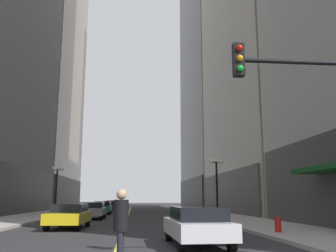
% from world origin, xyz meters
% --- Properties ---
extents(ground_plane, '(200.00, 200.00, 0.00)m').
position_xyz_m(ground_plane, '(0.00, 35.00, 0.00)').
color(ground_plane, '#2D2D30').
extents(sidewalk_left, '(4.50, 78.00, 0.15)m').
position_xyz_m(sidewalk_left, '(-8.25, 35.00, 0.07)').
color(sidewalk_left, '#ADA8A0').
rests_on(sidewalk_left, ground).
extents(sidewalk_right, '(4.50, 78.00, 0.15)m').
position_xyz_m(sidewalk_right, '(8.25, 35.00, 0.07)').
color(sidewalk_right, '#ADA8A0').
rests_on(sidewalk_right, ground).
extents(lane_centre_stripe, '(0.16, 70.00, 0.01)m').
position_xyz_m(lane_centre_stripe, '(0.00, 35.00, 0.00)').
color(lane_centre_stripe, '#E5D64C').
rests_on(lane_centre_stripe, ground).
extents(building_left_far, '(11.95, 26.00, 66.30)m').
position_xyz_m(building_left_far, '(-16.38, 60.00, 33.06)').
color(building_left_far, gray).
rests_on(building_left_far, ground).
extents(building_right_mid, '(13.60, 24.00, 36.74)m').
position_xyz_m(building_right_mid, '(17.19, 34.50, 18.30)').
color(building_right_mid, '#B7AD99').
rests_on(building_right_mid, ground).
extents(building_right_far, '(12.81, 26.00, 66.19)m').
position_xyz_m(building_right_far, '(16.81, 60.00, 33.01)').
color(building_right_far, slate).
rests_on(building_right_far, ground).
extents(storefront_awning_right, '(1.60, 4.79, 3.12)m').
position_xyz_m(storefront_awning_right, '(9.69, 11.20, 2.98)').
color(storefront_awning_right, '#144C1E').
rests_on(storefront_awning_right, ground).
extents(car_white, '(1.96, 4.59, 1.32)m').
position_xyz_m(car_white, '(2.72, 7.52, 0.72)').
color(car_white, silver).
rests_on(car_white, ground).
extents(car_yellow, '(1.93, 4.64, 1.32)m').
position_xyz_m(car_yellow, '(-2.98, 15.57, 0.72)').
color(car_yellow, yellow).
rests_on(car_yellow, ground).
extents(car_grey, '(1.92, 4.21, 1.32)m').
position_xyz_m(car_grey, '(-2.75, 24.97, 0.72)').
color(car_grey, slate).
rests_on(car_grey, ground).
extents(car_green, '(1.82, 4.45, 1.32)m').
position_xyz_m(car_green, '(-2.68, 34.24, 0.72)').
color(car_green, '#196038').
rests_on(car_green, ground).
extents(car_navy, '(1.97, 4.08, 1.32)m').
position_xyz_m(car_navy, '(-2.40, 43.92, 0.72)').
color(car_navy, '#141E4C').
rests_on(car_navy, ground).
extents(car_black, '(1.90, 4.51, 1.32)m').
position_xyz_m(car_black, '(-2.89, 54.38, 0.72)').
color(car_black, black).
rests_on(car_black, ground).
extents(pedestrian_in_black_coat, '(0.37, 0.37, 1.82)m').
position_xyz_m(pedestrian_in_black_coat, '(0.23, 3.08, 1.07)').
color(pedestrian_in_black_coat, black).
rests_on(pedestrian_in_black_coat, ground).
extents(traffic_light_near_right, '(3.43, 0.35, 5.65)m').
position_xyz_m(traffic_light_near_right, '(5.35, 3.36, 3.74)').
color(traffic_light_near_right, black).
rests_on(traffic_light_near_right, ground).
extents(street_lamp_left_far, '(1.06, 0.36, 4.43)m').
position_xyz_m(street_lamp_left_far, '(-6.40, 28.68, 3.26)').
color(street_lamp_left_far, black).
rests_on(street_lamp_left_far, ground).
extents(street_lamp_right_mid, '(1.06, 0.36, 4.43)m').
position_xyz_m(street_lamp_right_mid, '(6.40, 20.53, 3.26)').
color(street_lamp_right_mid, black).
rests_on(street_lamp_right_mid, ground).
extents(fire_hydrant_right, '(0.28, 0.28, 0.80)m').
position_xyz_m(fire_hydrant_right, '(6.90, 10.72, 0.40)').
color(fire_hydrant_right, red).
rests_on(fire_hydrant_right, ground).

